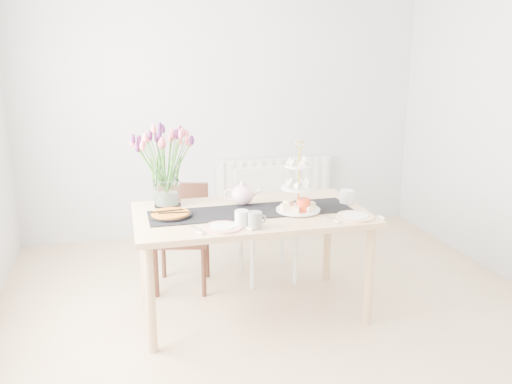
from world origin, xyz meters
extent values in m
plane|color=tan|center=(0.00, 0.00, 0.00)|extent=(4.50, 4.50, 0.00)
plane|color=#B9BCBE|center=(0.00, 2.25, 1.30)|extent=(4.00, 0.00, 4.00)
cube|color=white|center=(0.50, 2.19, 0.45)|extent=(1.20, 0.08, 0.60)
cube|color=tan|center=(-0.17, 0.46, 0.73)|extent=(1.60, 0.90, 0.04)
cylinder|color=tan|center=(-0.90, 0.08, 0.35)|extent=(0.06, 0.06, 0.71)
cylinder|color=tan|center=(0.56, 0.08, 0.35)|extent=(0.06, 0.06, 0.71)
cylinder|color=tan|center=(-0.90, 0.84, 0.35)|extent=(0.06, 0.06, 0.71)
cylinder|color=tan|center=(0.56, 0.84, 0.35)|extent=(0.06, 0.06, 0.71)
cube|color=#3B1C15|center=(-0.60, 0.99, 0.41)|extent=(0.48, 0.48, 0.04)
cube|color=#3B1C15|center=(-0.56, 1.16, 0.62)|extent=(0.40, 0.13, 0.38)
cylinder|color=#3B1C15|center=(-0.82, 0.86, 0.19)|extent=(0.04, 0.04, 0.39)
cylinder|color=#3B1C15|center=(-0.47, 0.77, 0.19)|extent=(0.04, 0.04, 0.39)
cylinder|color=#3B1C15|center=(-0.73, 1.21, 0.19)|extent=(0.04, 0.04, 0.39)
cylinder|color=#3B1C15|center=(-0.38, 1.12, 0.19)|extent=(0.04, 0.04, 0.39)
cube|color=white|center=(0.10, 1.00, 0.45)|extent=(0.46, 0.46, 0.04)
cube|color=white|center=(0.10, 1.20, 0.68)|extent=(0.44, 0.05, 0.42)
cylinder|color=white|center=(-0.07, 0.82, 0.22)|extent=(0.04, 0.04, 0.43)
cylinder|color=white|center=(0.29, 0.83, 0.22)|extent=(0.04, 0.04, 0.43)
cylinder|color=white|center=(-0.08, 1.18, 0.22)|extent=(0.04, 0.04, 0.43)
cylinder|color=white|center=(0.28, 1.19, 0.22)|extent=(0.04, 0.04, 0.43)
cube|color=black|center=(-0.17, 0.46, 0.75)|extent=(1.40, 0.35, 0.01)
cube|color=silver|center=(-0.72, 0.79, 0.84)|extent=(0.18, 0.18, 0.18)
cylinder|color=gold|center=(0.15, 0.38, 0.97)|extent=(0.01, 0.01, 0.45)
cylinder|color=white|center=(0.15, 0.38, 0.77)|extent=(0.30, 0.30, 0.01)
cylinder|color=white|center=(0.15, 0.38, 0.92)|extent=(0.24, 0.24, 0.01)
cylinder|color=white|center=(0.15, 0.38, 1.07)|extent=(0.19, 0.19, 0.01)
cylinder|color=silver|center=(0.55, 0.48, 0.80)|extent=(0.12, 0.12, 0.10)
cylinder|color=black|center=(-0.72, 0.47, 0.76)|extent=(0.28, 0.28, 0.02)
cylinder|color=orange|center=(-0.72, 0.47, 0.78)|extent=(0.25, 0.25, 0.01)
cylinder|color=gray|center=(-0.23, 0.11, 0.80)|extent=(0.11, 0.11, 0.11)
cylinder|color=silver|center=(-0.30, 0.17, 0.80)|extent=(0.09, 0.09, 0.11)
cylinder|color=#F9421B|center=(0.16, 0.32, 0.80)|extent=(0.12, 0.12, 0.11)
cylinder|color=white|center=(-0.43, 0.16, 0.76)|extent=(0.32, 0.32, 0.01)
cylinder|color=white|center=(0.47, 0.16, 0.76)|extent=(0.29, 0.29, 0.01)
camera|label=1|loc=(-1.02, -3.02, 1.86)|focal=38.00mm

